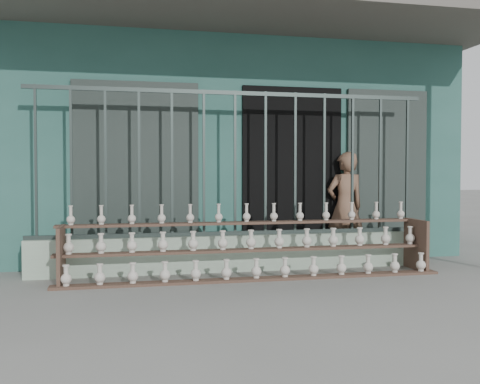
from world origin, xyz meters
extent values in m
plane|color=slate|center=(0.00, 0.00, 0.00)|extent=(60.00, 60.00, 0.00)
cube|color=#2A5950|center=(0.00, 4.30, 1.60)|extent=(7.00, 5.00, 3.20)
cube|color=black|center=(0.90, 1.82, 1.20)|extent=(1.40, 0.12, 2.40)
cube|color=black|center=(-1.20, 1.78, 1.20)|extent=(1.60, 0.08, 2.40)
cube|color=black|center=(2.30, 1.78, 1.20)|extent=(1.20, 0.08, 2.40)
cube|color=#59544C|center=(0.00, 1.20, 3.15)|extent=(7.40, 2.00, 0.12)
cube|color=#9DB79D|center=(0.00, 1.30, 0.23)|extent=(5.00, 0.20, 0.45)
cube|color=#283330|center=(-2.35, 1.30, 1.35)|extent=(0.03, 0.03, 1.80)
cube|color=#283330|center=(-1.96, 1.30, 1.35)|extent=(0.03, 0.03, 1.80)
cube|color=#283330|center=(-1.57, 1.30, 1.35)|extent=(0.03, 0.03, 1.80)
cube|color=#283330|center=(-1.18, 1.30, 1.35)|extent=(0.03, 0.03, 1.80)
cube|color=#283330|center=(-0.78, 1.30, 1.35)|extent=(0.03, 0.03, 1.80)
cube|color=#283330|center=(-0.39, 1.30, 1.35)|extent=(0.03, 0.03, 1.80)
cube|color=#283330|center=(0.00, 1.30, 1.35)|extent=(0.03, 0.03, 1.80)
cube|color=#283330|center=(0.39, 1.30, 1.35)|extent=(0.03, 0.03, 1.80)
cube|color=#283330|center=(0.78, 1.30, 1.35)|extent=(0.03, 0.03, 1.80)
cube|color=#283330|center=(1.17, 1.30, 1.35)|extent=(0.03, 0.03, 1.80)
cube|color=#283330|center=(1.57, 1.30, 1.35)|extent=(0.03, 0.03, 1.80)
cube|color=#283330|center=(1.96, 1.30, 1.35)|extent=(0.03, 0.03, 1.80)
cube|color=#283330|center=(2.35, 1.30, 1.35)|extent=(0.03, 0.03, 1.80)
cube|color=#283330|center=(0.00, 1.30, 2.22)|extent=(5.00, 0.04, 0.05)
cube|color=#283330|center=(0.00, 1.30, 0.47)|extent=(5.00, 0.04, 0.05)
cube|color=brown|center=(0.11, 0.65, 0.01)|extent=(4.50, 0.18, 0.03)
cube|color=brown|center=(0.11, 0.90, 0.32)|extent=(4.50, 0.18, 0.03)
cube|color=brown|center=(0.11, 1.15, 0.61)|extent=(4.50, 0.18, 0.03)
cube|color=brown|center=(-2.04, 0.90, 0.32)|extent=(0.04, 0.55, 0.64)
cube|color=brown|center=(2.26, 0.90, 0.32)|extent=(0.04, 0.55, 0.64)
imported|color=brown|center=(1.63, 1.66, 0.76)|extent=(0.60, 0.44, 1.52)
camera|label=1|loc=(-1.32, -5.23, 1.22)|focal=40.00mm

